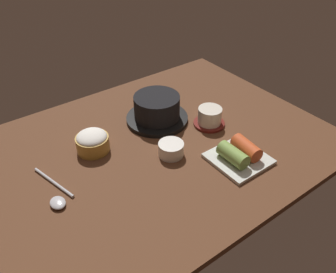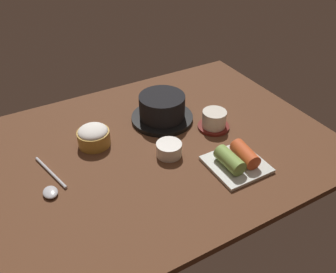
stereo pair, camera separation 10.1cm
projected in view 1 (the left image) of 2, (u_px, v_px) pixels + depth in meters
The scene contains 7 objects.
dining_table at pixel (159, 146), 103.90cm from camera, with size 100.00×76.00×2.00cm, color #56331E.
stone_pot at pixel (157, 109), 110.78cm from camera, with size 19.82×19.82×8.78cm.
rice_bowl at pixel (92, 141), 99.13cm from camera, with size 9.43×9.43×6.20cm.
tea_cup_with_saucer at pixel (210, 117), 109.64cm from camera, with size 9.93×9.93×5.90cm.
banchan_cup_center at pixel (172, 148), 98.26cm from camera, with size 7.23×7.23×3.91cm.
kimchi_plate at pixel (239, 154), 96.15cm from camera, with size 14.70×14.70×5.28cm.
spoon at pixel (56, 196), 85.69cm from camera, with size 6.08×17.75×1.35cm.
Camera 1 is at (-46.22, -67.13, 65.57)cm, focal length 37.46 mm.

